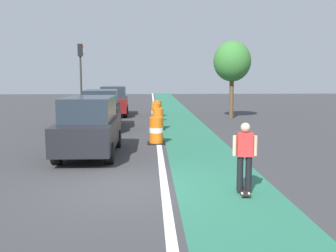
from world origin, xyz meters
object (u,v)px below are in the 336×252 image
object	(u,v)px
skateboarder_on_lane	(245,156)
parked_suv_third	(114,101)
traffic_light_corner	(81,66)
parked_suv_nearest	(90,126)
traffic_barrel_front	(156,131)
street_tree_sidewalk	(232,62)
parked_suv_second	(102,109)
traffic_barrel_far	(157,109)
traffic_barrel_back	(156,113)
traffic_barrel_mid	(158,119)

from	to	relation	value
skateboarder_on_lane	parked_suv_third	xyz separation A→B (m)	(-4.75, 18.29, 0.12)
traffic_light_corner	parked_suv_third	bearing A→B (deg)	-38.57
parked_suv_nearest	traffic_barrel_front	bearing A→B (deg)	42.16
street_tree_sidewalk	parked_suv_third	bearing A→B (deg)	164.48
traffic_barrel_front	street_tree_sidewalk	distance (m)	11.01
parked_suv_nearest	parked_suv_second	size ratio (longest dim) A/B	0.98
traffic_barrel_far	parked_suv_third	bearing A→B (deg)	162.43
traffic_barrel_back	traffic_light_corner	distance (m)	8.49
traffic_barrel_mid	traffic_barrel_far	size ratio (longest dim) A/B	1.00
skateboarder_on_lane	traffic_light_corner	world-z (taller)	traffic_light_corner
traffic_barrel_front	traffic_barrel_back	xyz separation A→B (m)	(0.10, 7.77, 0.00)
skateboarder_on_lane	traffic_barrel_back	bearing A→B (deg)	97.24
parked_suv_nearest	traffic_barrel_mid	world-z (taller)	parked_suv_nearest
traffic_barrel_far	parked_suv_nearest	bearing A→B (deg)	-101.66
parked_suv_nearest	parked_suv_third	world-z (taller)	same
traffic_barrel_mid	skateboarder_on_lane	bearing A→B (deg)	-80.72
traffic_barrel_mid	traffic_barrel_back	bearing A→B (deg)	90.80
traffic_light_corner	street_tree_sidewalk	world-z (taller)	traffic_light_corner
street_tree_sidewalk	parked_suv_nearest	bearing A→B (deg)	-122.97
street_tree_sidewalk	traffic_light_corner	bearing A→B (deg)	157.85
skateboarder_on_lane	traffic_barrel_back	world-z (taller)	skateboarder_on_lane
skateboarder_on_lane	traffic_light_corner	bearing A→B (deg)	109.84
traffic_barrel_back	street_tree_sidewalk	xyz separation A→B (m)	(4.94, 1.50, 3.14)
parked_suv_third	parked_suv_nearest	bearing A→B (deg)	-88.20
traffic_barrel_front	traffic_barrel_mid	bearing A→B (deg)	87.93
skateboarder_on_lane	traffic_light_corner	xyz separation A→B (m)	(-7.35, 20.36, 2.59)
skateboarder_on_lane	traffic_light_corner	size ratio (longest dim) A/B	0.33
skateboarder_on_lane	parked_suv_nearest	distance (m)	6.39
traffic_light_corner	traffic_barrel_front	bearing A→B (deg)	-68.27
traffic_barrel_mid	street_tree_sidewalk	world-z (taller)	street_tree_sidewalk
parked_suv_third	traffic_barrel_front	world-z (taller)	parked_suv_third
traffic_barrel_front	street_tree_sidewalk	size ratio (longest dim) A/B	0.22
parked_suv_nearest	traffic_barrel_mid	distance (m)	6.85
parked_suv_nearest	parked_suv_second	distance (m)	6.89
parked_suv_third	traffic_barrel_back	xyz separation A→B (m)	(2.89, -3.68, -0.50)
traffic_barrel_back	traffic_barrel_far	size ratio (longest dim) A/B	1.00
traffic_barrel_mid	parked_suv_nearest	bearing A→B (deg)	-111.60
traffic_barrel_far	traffic_light_corner	size ratio (longest dim) A/B	0.21
parked_suv_nearest	traffic_barrel_front	xyz separation A→B (m)	(2.36, 2.14, -0.50)
traffic_barrel_back	parked_suv_second	bearing A→B (deg)	-133.79
parked_suv_second	parked_suv_third	bearing A→B (deg)	89.91
traffic_barrel_front	traffic_barrel_far	size ratio (longest dim) A/B	1.00
skateboarder_on_lane	parked_suv_third	distance (m)	18.90
parked_suv_second	traffic_barrel_back	size ratio (longest dim) A/B	4.29
parked_suv_nearest	parked_suv_second	world-z (taller)	same
traffic_barrel_front	traffic_light_corner	bearing A→B (deg)	111.73
parked_suv_second	parked_suv_nearest	bearing A→B (deg)	-86.36
parked_suv_nearest	traffic_barrel_back	bearing A→B (deg)	76.03
traffic_barrel_mid	traffic_barrel_back	size ratio (longest dim) A/B	1.00
parked_suv_second	traffic_barrel_far	size ratio (longest dim) A/B	4.29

